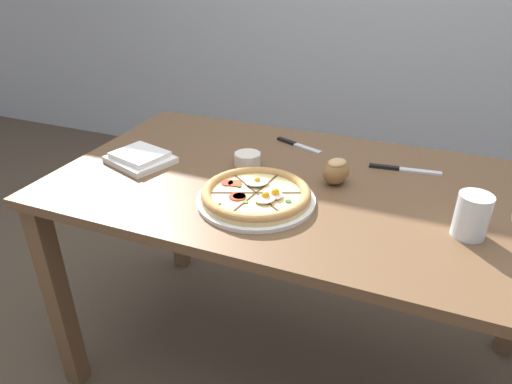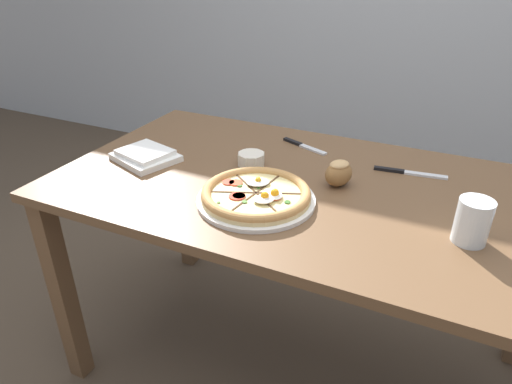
{
  "view_description": "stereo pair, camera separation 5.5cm",
  "coord_description": "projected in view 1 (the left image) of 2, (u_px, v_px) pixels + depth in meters",
  "views": [
    {
      "loc": [
        0.31,
        -1.18,
        1.39
      ],
      "look_at": [
        -0.11,
        -0.16,
        0.79
      ],
      "focal_mm": 32.0,
      "sensor_mm": 36.0,
      "label": 1
    },
    {
      "loc": [
        0.36,
        -1.16,
        1.39
      ],
      "look_at": [
        -0.11,
        -0.16,
        0.79
      ],
      "focal_mm": 32.0,
      "sensor_mm": 36.0,
      "label": 2
    }
  ],
  "objects": [
    {
      "name": "ground_plane",
      "position": [
        298.0,
        362.0,
        1.73
      ],
      "size": [
        12.0,
        12.0,
        0.0
      ],
      "primitive_type": "plane",
      "color": "brown"
    },
    {
      "name": "dining_table",
      "position": [
        307.0,
        211.0,
        1.41
      ],
      "size": [
        1.54,
        0.84,
        0.76
      ],
      "color": "brown",
      "rests_on": "ground_plane"
    },
    {
      "name": "pizza",
      "position": [
        256.0,
        195.0,
        1.26
      ],
      "size": [
        0.33,
        0.33,
        0.05
      ],
      "color": "white",
      "rests_on": "dining_table"
    },
    {
      "name": "ramekin_bowl",
      "position": [
        248.0,
        159.0,
        1.47
      ],
      "size": [
        0.09,
        0.09,
        0.04
      ],
      "color": "silver",
      "rests_on": "dining_table"
    },
    {
      "name": "napkin_folded",
      "position": [
        140.0,
        158.0,
        1.49
      ],
      "size": [
        0.24,
        0.22,
        0.04
      ],
      "rotation": [
        0.0,
        0.0,
        -0.34
      ],
      "color": "white",
      "rests_on": "dining_table"
    },
    {
      "name": "bread_piece_near",
      "position": [
        336.0,
        171.0,
        1.34
      ],
      "size": [
        0.1,
        0.11,
        0.08
      ],
      "rotation": [
        0.0,
        0.0,
        1.0
      ],
      "color": "olive",
      "rests_on": "dining_table"
    },
    {
      "name": "knife_main",
      "position": [
        298.0,
        145.0,
        1.62
      ],
      "size": [
        0.18,
        0.09,
        0.01
      ],
      "rotation": [
        0.0,
        0.0,
        -0.37
      ],
      "color": "silver",
      "rests_on": "dining_table"
    },
    {
      "name": "knife_spare",
      "position": [
        404.0,
        169.0,
        1.44
      ],
      "size": [
        0.22,
        0.04,
        0.01
      ],
      "rotation": [
        0.0,
        0.0,
        0.12
      ],
      "color": "silver",
      "rests_on": "dining_table"
    },
    {
      "name": "water_glass",
      "position": [
        471.0,
        218.0,
        1.1
      ],
      "size": [
        0.08,
        0.08,
        0.11
      ],
      "color": "white",
      "rests_on": "dining_table"
    }
  ]
}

